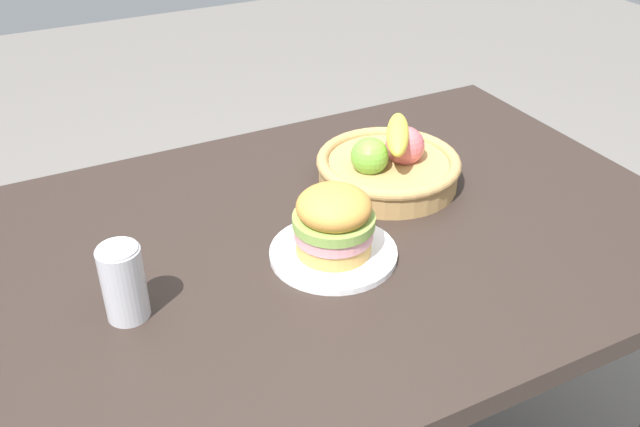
{
  "coord_description": "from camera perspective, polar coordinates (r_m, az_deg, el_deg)",
  "views": [
    {
      "loc": [
        -0.46,
        -0.93,
        1.46
      ],
      "look_at": [
        -0.0,
        -0.02,
        0.81
      ],
      "focal_mm": 38.95,
      "sensor_mm": 36.0,
      "label": 1
    }
  ],
  "objects": [
    {
      "name": "soda_can",
      "position": [
        1.08,
        -15.85,
        -5.48
      ],
      "size": [
        0.07,
        0.07,
        0.13
      ],
      "color": "silver",
      "rests_on": "dining_table"
    },
    {
      "name": "fruit_basket",
      "position": [
        1.4,
        5.66,
        4.0
      ],
      "size": [
        0.29,
        0.29,
        0.14
      ],
      "color": "tan",
      "rests_on": "dining_table"
    },
    {
      "name": "sandwich",
      "position": [
        1.16,
        0.99,
        -0.65
      ],
      "size": [
        0.14,
        0.14,
        0.12
      ],
      "color": "tan",
      "rests_on": "plate"
    },
    {
      "name": "dining_table",
      "position": [
        1.31,
        -0.36,
        -5.49
      ],
      "size": [
        1.4,
        0.9,
        0.75
      ],
      "color": "#2D231E",
      "rests_on": "ground_plane"
    },
    {
      "name": "plate",
      "position": [
        1.2,
        0.96,
        -3.3
      ],
      "size": [
        0.22,
        0.22,
        0.01
      ],
      "primitive_type": "cylinder",
      "color": "white",
      "rests_on": "dining_table"
    }
  ]
}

